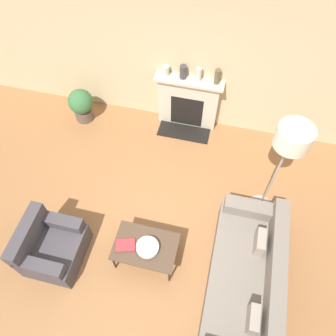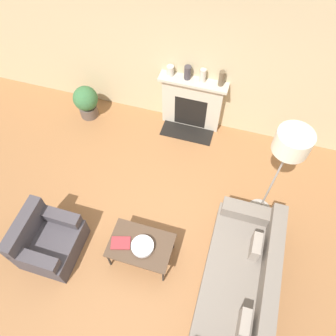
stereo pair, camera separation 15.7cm
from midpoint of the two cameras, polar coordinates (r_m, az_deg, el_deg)
ground_plane at (r=5.25m, az=-3.70°, el=-13.98°), size 18.00×18.00×0.00m
wall_back at (r=5.76m, az=3.59°, el=18.69°), size 18.00×0.06×2.90m
fireplace at (r=6.25m, az=2.75°, el=11.25°), size 1.23×0.59×1.10m
couch at (r=4.89m, az=12.58°, el=-18.82°), size 0.93×2.27×0.79m
armchair_near at (r=5.26m, az=-20.59°, el=-12.78°), size 0.79×0.87×0.80m
coffee_table at (r=4.83m, az=-4.91°, el=-13.56°), size 0.91×0.61×0.45m
bowl at (r=4.73m, az=-4.53°, el=-13.65°), size 0.32×0.32×0.09m
book at (r=4.82m, az=-8.39°, el=-13.18°), size 0.32×0.26×0.02m
floor_lamp at (r=4.39m, az=19.58°, el=3.96°), size 0.46×0.46×1.96m
mantel_vase_left at (r=5.89m, az=-1.21°, el=16.59°), size 0.13×0.13×0.18m
mantel_vase_center_left at (r=5.82m, az=1.85°, el=16.36°), size 0.12×0.12×0.25m
mantel_vase_center_right at (r=5.78m, az=4.53°, el=15.94°), size 0.10×0.10×0.25m
mantel_vase_right at (r=5.75m, az=7.78°, el=15.48°), size 0.10×0.10×0.28m
potted_plant at (r=6.67m, az=-15.52°, el=10.64°), size 0.48×0.48×0.69m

